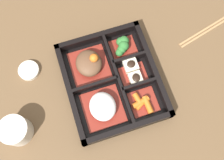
{
  "coord_description": "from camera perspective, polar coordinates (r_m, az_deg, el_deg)",
  "views": [
    {
      "loc": [
        -0.21,
        0.07,
        0.7
      ],
      "look_at": [
        0.0,
        0.0,
        0.03
      ],
      "focal_mm": 42.0,
      "sensor_mm": 36.0,
      "label": 1
    }
  ],
  "objects": [
    {
      "name": "ground_plane",
      "position": [
        0.73,
        0.0,
        -0.6
      ],
      "size": [
        3.0,
        3.0,
        0.0
      ],
      "primitive_type": "plane",
      "color": "brown"
    },
    {
      "name": "bento_base",
      "position": [
        0.73,
        0.0,
        -0.49
      ],
      "size": [
        0.29,
        0.25,
        0.01
      ],
      "color": "black",
      "rests_on": "ground_plane"
    },
    {
      "name": "bento_rim",
      "position": [
        0.72,
        0.31,
        0.0
      ],
      "size": [
        0.29,
        0.25,
        0.04
      ],
      "color": "black",
      "rests_on": "ground_plane"
    },
    {
      "name": "bowl_rice",
      "position": [
        0.69,
        -2.02,
        -5.85
      ],
      "size": [
        0.11,
        0.1,
        0.04
      ],
      "color": "maroon",
      "rests_on": "bento_base"
    },
    {
      "name": "bowl_stew",
      "position": [
        0.73,
        -4.98,
        3.61
      ],
      "size": [
        0.11,
        0.1,
        0.06
      ],
      "color": "maroon",
      "rests_on": "bento_base"
    },
    {
      "name": "bowl_carrots",
      "position": [
        0.71,
        6.76,
        -4.84
      ],
      "size": [
        0.07,
        0.07,
        0.02
      ],
      "color": "maroon",
      "rests_on": "bento_base"
    },
    {
      "name": "bowl_tofu",
      "position": [
        0.72,
        4.62,
        1.64
      ],
      "size": [
        0.08,
        0.07,
        0.03
      ],
      "color": "maroon",
      "rests_on": "bento_base"
    },
    {
      "name": "bowl_greens",
      "position": [
        0.75,
        2.32,
        7.46
      ],
      "size": [
        0.06,
        0.07,
        0.04
      ],
      "color": "maroon",
      "rests_on": "bento_base"
    },
    {
      "name": "tea_cup",
      "position": [
        0.72,
        -20.21,
        -10.28
      ],
      "size": [
        0.08,
        0.08,
        0.06
      ],
      "color": "beige",
      "rests_on": "ground_plane"
    },
    {
      "name": "chopsticks",
      "position": [
        0.85,
        20.22,
        10.46
      ],
      "size": [
        0.07,
        0.21,
        0.01
      ],
      "color": "#A87F51",
      "rests_on": "ground_plane"
    },
    {
      "name": "sauce_dish",
      "position": [
        0.78,
        -17.65,
        1.98
      ],
      "size": [
        0.06,
        0.06,
        0.01
      ],
      "color": "beige",
      "rests_on": "ground_plane"
    }
  ]
}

